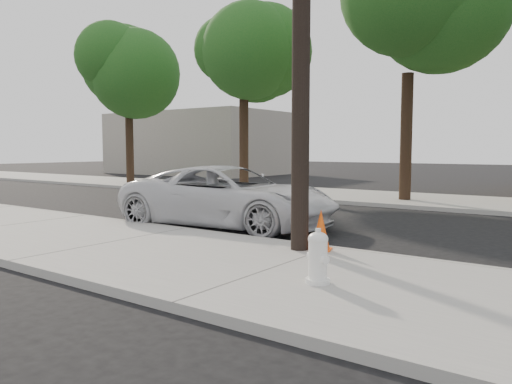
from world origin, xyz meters
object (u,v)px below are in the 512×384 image
(police_cruiser, at_px, (229,197))
(utility_pole, at_px, (301,7))
(fire_hydrant, at_px, (318,258))
(traffic_cone, at_px, (321,230))

(police_cruiser, bearing_deg, utility_pole, -127.84)
(police_cruiser, height_order, fire_hydrant, police_cruiser)
(utility_pole, height_order, fire_hydrant, utility_pole)
(utility_pole, height_order, traffic_cone, utility_pole)
(fire_hydrant, bearing_deg, traffic_cone, 140.31)
(police_cruiser, xyz_separation_m, fire_hydrant, (4.89, -4.02, -0.31))
(utility_pole, relative_size, traffic_cone, 11.52)
(police_cruiser, distance_m, fire_hydrant, 6.33)
(utility_pole, xyz_separation_m, traffic_cone, (0.35, 0.20, -4.17))
(traffic_cone, bearing_deg, police_cruiser, 153.55)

